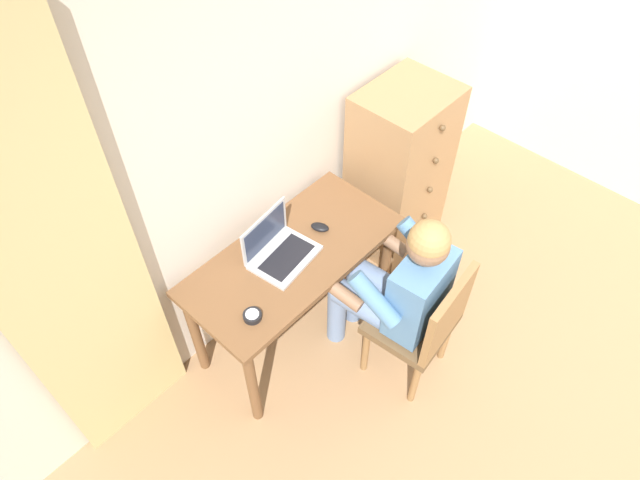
% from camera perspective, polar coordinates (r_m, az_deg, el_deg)
% --- Properties ---
extents(wall_back, '(4.80, 0.05, 2.50)m').
position_cam_1_polar(wall_back, '(2.91, -3.65, 12.52)').
color(wall_back, beige).
rests_on(wall_back, ground_plane).
extents(curtain_panel, '(0.61, 0.03, 2.27)m').
position_cam_1_polar(curtain_panel, '(2.49, -23.60, -4.33)').
color(curtain_panel, '#CCB77A').
rests_on(curtain_panel, ground_plane).
extents(desk, '(1.20, 0.57, 0.73)m').
position_cam_1_polar(desk, '(3.01, -2.69, -2.78)').
color(desk, brown).
rests_on(desk, ground_plane).
extents(dresser, '(0.56, 0.48, 1.17)m').
position_cam_1_polar(dresser, '(3.60, 7.95, 6.85)').
color(dresser, '#9E754C').
rests_on(dresser, ground_plane).
extents(chair, '(0.46, 0.44, 0.87)m').
position_cam_1_polar(chair, '(3.01, 10.47, -8.26)').
color(chair, brown).
rests_on(chair, ground_plane).
extents(person_seated, '(0.56, 0.61, 1.18)m').
position_cam_1_polar(person_seated, '(2.90, 7.90, -4.52)').
color(person_seated, '#6B84AD').
rests_on(person_seated, ground_plane).
extents(laptop, '(0.37, 0.29, 0.24)m').
position_cam_1_polar(laptop, '(2.88, -4.26, -0.86)').
color(laptop, '#B7BABF').
rests_on(laptop, desk).
extents(computer_mouse, '(0.10, 0.12, 0.03)m').
position_cam_1_polar(computer_mouse, '(3.02, -0.01, 1.31)').
color(computer_mouse, black).
rests_on(computer_mouse, desk).
extents(desk_clock, '(0.09, 0.09, 0.03)m').
position_cam_1_polar(desk_clock, '(2.69, -6.85, -7.62)').
color(desk_clock, black).
rests_on(desk_clock, desk).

